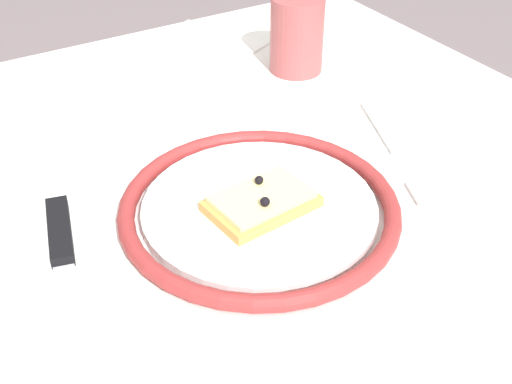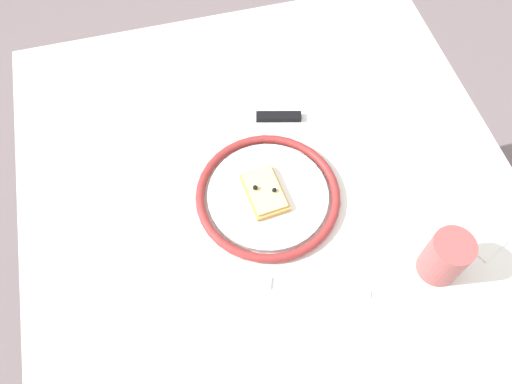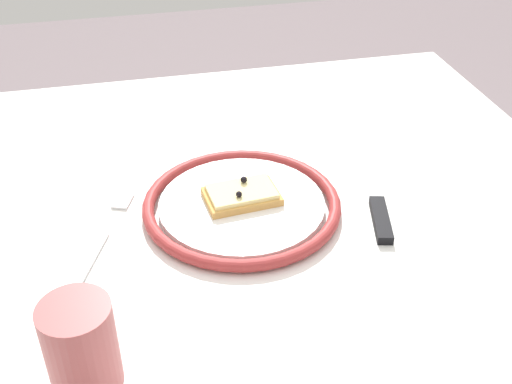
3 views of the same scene
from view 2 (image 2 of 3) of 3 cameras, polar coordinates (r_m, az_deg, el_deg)
ground_plane at (r=1.63m, az=0.82°, el=-12.24°), size 6.00×6.00×0.00m
dining_table at (r=1.03m, az=1.28°, el=-1.48°), size 0.92×0.91×0.75m
plate at (r=0.92m, az=1.35°, el=-0.37°), size 0.26×0.26×0.02m
pizza_slice_near at (r=0.91m, az=0.99°, el=-0.00°), size 0.10×0.07×0.02m
knife at (r=1.02m, az=0.73°, el=8.47°), size 0.08×0.24×0.01m
fork at (r=0.86m, az=5.93°, el=-10.72°), size 0.09×0.19×0.00m
cup at (r=0.88m, az=20.62°, el=-6.89°), size 0.07×0.07×0.10m
napkin at (r=1.00m, az=23.97°, el=-1.79°), size 0.19×0.19×0.00m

